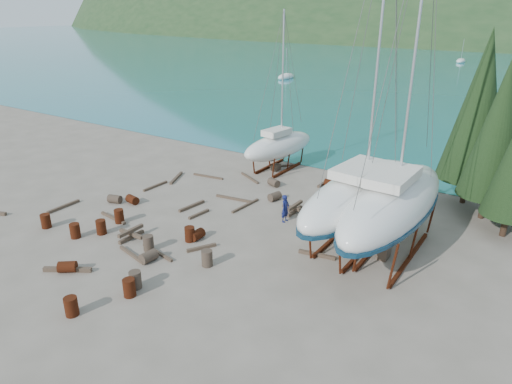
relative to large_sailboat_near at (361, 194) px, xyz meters
The scene contains 48 objects.
ground 8.97m from the large_sailboat_near, 147.21° to the right, with size 600.00×600.00×0.00m, color #6B6154.
far_house_left 197.19m from the large_sailboat_near, 109.90° to the left, with size 6.60×5.60×5.60m.
far_house_center 187.39m from the large_sailboat_near, 98.32° to the left, with size 6.60×5.60×5.60m.
cypress_near_right 9.59m from the large_sailboat_near, 54.02° to the left, with size 3.60×3.60×10.00m.
cypress_back_left 10.84m from the large_sailboat_near, 67.59° to the left, with size 4.14×4.14×11.50m.
moored_boat_left 66.75m from the large_sailboat_near, 123.81° to the left, with size 2.00×5.00×6.05m.
moored_boat_far 106.52m from the large_sailboat_near, 98.16° to the left, with size 2.00×5.00×6.05m.
large_sailboat_near is the anchor object (origin of this frame).
large_sailboat_far 2.00m from the large_sailboat_near, 14.06° to the right, with size 3.77×11.91×18.69m.
small_sailboat_shore 13.42m from the large_sailboat_near, 140.99° to the left, with size 3.70×8.10×12.47m.
worker 5.22m from the large_sailboat_near, behind, with size 0.65×0.42×1.77m, color #11184D.
drum_0 18.91m from the large_sailboat_near, 151.60° to the right, with size 0.58×0.58×0.88m, color #4F1C0D.
drum_1 12.04m from the large_sailboat_near, 134.92° to the right, with size 0.58×0.58×0.88m, color #2D2823.
drum_2 15.58m from the large_sailboat_near, 167.15° to the right, with size 0.58×0.58×0.88m, color #4F1C0D.
drum_3 15.67m from the large_sailboat_near, 119.88° to the right, with size 0.58×0.58×0.88m, color #4F1C0D.
drum_4 9.10m from the large_sailboat_near, 125.31° to the left, with size 0.58×0.58×0.88m, color #4F1C0D.
drum_5 9.16m from the large_sailboat_near, 128.20° to the right, with size 0.58×0.58×0.88m, color #2D2823.
drum_6 9.63m from the large_sailboat_near, 147.53° to the right, with size 0.58×0.58×0.88m, color #4F1C0D.
drum_7 13.15m from the large_sailboat_near, 121.36° to the right, with size 0.58×0.58×0.88m, color #4F1C0D.
drum_8 14.80m from the large_sailboat_near, 155.92° to the right, with size 0.58×0.58×0.88m, color #4F1C0D.
drum_9 10.24m from the large_sailboat_near, 150.81° to the left, with size 0.58×0.58×0.88m, color #2D2823.
drum_10 15.26m from the large_sailboat_near, 149.73° to the right, with size 0.58×0.58×0.88m, color #4F1C0D.
drum_11 8.02m from the large_sailboat_near, 160.56° to the left, with size 0.58×0.58×0.88m, color #2D2823.
drum_12 15.99m from the large_sailboat_near, 134.01° to the right, with size 0.58×0.58×0.88m, color #4F1C0D.
drum_13 16.59m from the large_sailboat_near, 147.73° to the right, with size 0.58×0.58×0.88m, color #4F1C0D.
drum_14 9.96m from the large_sailboat_near, 146.25° to the right, with size 0.58×0.58×0.88m, color #4F1C0D.
drum_15 16.76m from the large_sailboat_near, 165.97° to the right, with size 0.58×0.58×0.88m, color #2D2823.
drum_16 12.09m from the large_sailboat_near, 140.96° to the right, with size 0.58×0.58×0.88m, color #2D2823.
drum_17 12.78m from the large_sailboat_near, 123.88° to the right, with size 0.58×0.58×0.88m, color #2D2823.
timber_0 12.55m from the large_sailboat_near, 155.04° to the left, with size 0.14×2.70×0.14m, color brown.
timber_1 4.20m from the large_sailboat_near, 111.52° to the right, with size 0.19×2.05×0.19m, color brown.
timber_2 16.23m from the large_sailboat_near, behind, with size 0.19×2.60×0.19m, color brown.
timber_3 11.68m from the large_sailboat_near, 138.77° to the right, with size 0.15×2.63×0.15m, color brown.
timber_4 10.57m from the large_sailboat_near, 166.54° to the right, with size 0.17×1.72×0.17m, color brown.
timber_5 13.00m from the large_sailboat_near, 138.35° to the right, with size 0.16×2.42×0.16m, color brown.
timber_6 9.69m from the large_sailboat_near, 127.57° to the left, with size 0.19×1.93×0.19m, color brown.
timber_7 9.37m from the large_sailboat_near, 140.03° to the right, with size 0.17×1.71×0.17m, color brown.
timber_8 11.62m from the large_sailboat_near, behind, with size 0.19×2.21×0.19m, color brown.
timber_9 14.17m from the large_sailboat_near, 139.13° to the left, with size 0.15×2.17×0.15m, color brown.
timber_10 10.04m from the large_sailboat_near, behind, with size 0.16×2.79×0.16m, color brown.
timber_11 8.69m from the large_sailboat_near, behind, with size 0.15×2.75×0.15m, color brown.
timber_12 15.50m from the large_sailboat_near, 157.42° to the right, with size 0.17×2.52×0.17m, color brown.
timber_14 19.61m from the large_sailboat_near, 160.42° to the right, with size 0.18×2.46×0.18m, color brown.
timber_15 14.76m from the large_sailboat_near, 165.62° to the left, with size 0.15×2.67×0.15m, color brown.
timber_16 16.04m from the large_sailboat_near, 134.13° to the right, with size 0.23×2.47×0.23m, color brown.
timber_17 16.20m from the large_sailboat_near, behind, with size 0.16×2.35×0.16m, color brown.
timber_pile_fore 13.37m from the large_sailboat_near, 147.56° to the right, with size 1.80×1.80×0.60m.
timber_pile_aft 5.79m from the large_sailboat_near, 163.56° to the left, with size 1.80×1.80×0.60m.
Camera 1 is at (15.26, -18.08, 12.39)m, focal length 32.00 mm.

